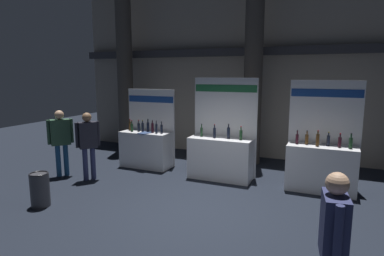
{
  "coord_description": "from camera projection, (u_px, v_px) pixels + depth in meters",
  "views": [
    {
      "loc": [
        2.22,
        -5.47,
        2.66
      ],
      "look_at": [
        -0.71,
        1.23,
        1.43
      ],
      "focal_mm": 30.73,
      "sensor_mm": 36.0,
      "label": 1
    }
  ],
  "objects": [
    {
      "name": "visitor_0",
      "position": [
        61.0,
        137.0,
        8.42
      ],
      "size": [
        0.48,
        0.51,
        1.72
      ],
      "rotation": [
        0.0,
        0.0,
        0.88
      ],
      "color": "navy",
      "rests_on": "ground_plane"
    },
    {
      "name": "ground_plane",
      "position": [
        200.0,
        214.0,
        6.26
      ],
      "size": [
        25.29,
        25.29,
        0.0
      ],
      "primitive_type": "plane",
      "color": "black"
    },
    {
      "name": "visitor_3",
      "position": [
        333.0,
        237.0,
        3.29
      ],
      "size": [
        0.29,
        0.61,
        1.71
      ],
      "rotation": [
        0.0,
        0.0,
        1.7
      ],
      "color": "#33563D",
      "rests_on": "ground_plane"
    },
    {
      "name": "trash_bin",
      "position": [
        40.0,
        190.0,
        6.59
      ],
      "size": [
        0.37,
        0.37,
        0.69
      ],
      "color": "#38383D",
      "rests_on": "ground_plane"
    },
    {
      "name": "exhibitor_booth_0",
      "position": [
        147.0,
        146.0,
        9.36
      ],
      "size": [
        1.49,
        0.73,
        2.2
      ],
      "color": "white",
      "rests_on": "ground_plane"
    },
    {
      "name": "hall_colonnade",
      "position": [
        259.0,
        63.0,
        10.0
      ],
      "size": [
        12.65,
        1.28,
        5.99
      ],
      "color": "gray",
      "rests_on": "ground_plane"
    },
    {
      "name": "exhibitor_booth_1",
      "position": [
        221.0,
        154.0,
        8.3
      ],
      "size": [
        1.66,
        0.66,
        2.54
      ],
      "color": "white",
      "rests_on": "ground_plane"
    },
    {
      "name": "visitor_4",
      "position": [
        88.0,
        140.0,
        8.12
      ],
      "size": [
        0.46,
        0.49,
        1.7
      ],
      "rotation": [
        0.0,
        0.0,
        4.05
      ],
      "color": "navy",
      "rests_on": "ground_plane"
    },
    {
      "name": "exhibitor_booth_2",
      "position": [
        321.0,
        163.0,
        7.43
      ],
      "size": [
        1.57,
        0.66,
        2.49
      ],
      "color": "white",
      "rests_on": "ground_plane"
    }
  ]
}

